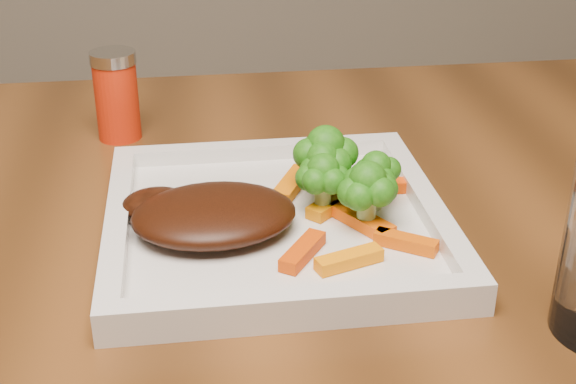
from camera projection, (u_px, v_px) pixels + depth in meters
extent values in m
cube|color=silver|center=(276.00, 227.00, 0.65)|extent=(0.27, 0.27, 0.01)
ellipsoid|color=#351408|center=(214.00, 214.00, 0.63)|extent=(0.14, 0.11, 0.03)
cube|color=orange|center=(349.00, 259.00, 0.59)|extent=(0.05, 0.03, 0.01)
cube|color=#D65003|center=(406.00, 242.00, 0.61)|extent=(0.05, 0.04, 0.01)
cube|color=#CE3D03|center=(303.00, 251.00, 0.60)|extent=(0.04, 0.05, 0.01)
cube|color=#ED4203|center=(381.00, 186.00, 0.69)|extent=(0.05, 0.02, 0.01)
cube|color=orange|center=(292.00, 184.00, 0.70)|extent=(0.04, 0.06, 0.01)
cube|color=#FF5B04|center=(361.00, 220.00, 0.64)|extent=(0.05, 0.06, 0.01)
cube|color=#D57203|center=(334.00, 203.00, 0.67)|extent=(0.05, 0.05, 0.01)
cylinder|color=red|center=(116.00, 96.00, 0.81)|extent=(0.04, 0.04, 0.09)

